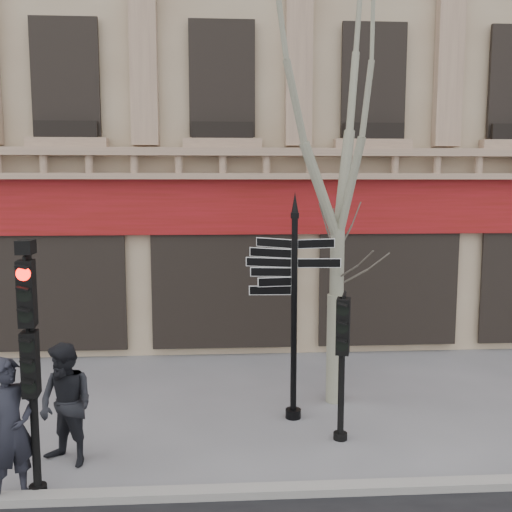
# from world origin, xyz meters

# --- Properties ---
(ground) EXTENTS (80.00, 80.00, 0.00)m
(ground) POSITION_xyz_m (0.00, 0.00, 0.00)
(ground) COLOR #5E5D62
(ground) RESTS_ON ground
(kerb) EXTENTS (80.00, 0.25, 0.12)m
(kerb) POSITION_xyz_m (0.00, -1.40, 0.06)
(kerb) COLOR gray
(kerb) RESTS_ON ground
(building) EXTENTS (28.00, 15.52, 18.00)m
(building) POSITION_xyz_m (0.00, 12.48, 8.99)
(building) COLOR tan
(building) RESTS_ON ground
(fingerpost) EXTENTS (1.99, 1.99, 4.00)m
(fingerpost) POSITION_xyz_m (1.20, 1.10, 2.69)
(fingerpost) COLOR black
(fingerpost) RESTS_ON ground
(traffic_signal_main) EXTENTS (0.40, 0.31, 3.42)m
(traffic_signal_main) POSITION_xyz_m (-2.53, -1.17, 2.16)
(traffic_signal_main) COLOR black
(traffic_signal_main) RESTS_ON ground
(traffic_signal_secondary) EXTENTS (0.46, 0.38, 2.35)m
(traffic_signal_secondary) POSITION_xyz_m (1.86, 0.20, 1.64)
(traffic_signal_secondary) COLOR black
(traffic_signal_secondary) RESTS_ON ground
(plane_tree) EXTENTS (3.02, 3.02, 8.02)m
(plane_tree) POSITION_xyz_m (2.09, 1.83, 5.63)
(plane_tree) COLOR gray
(plane_tree) RESTS_ON ground
(pedestrian_a) EXTENTS (0.83, 0.82, 1.93)m
(pedestrian_a) POSITION_xyz_m (-2.81, -1.30, 0.96)
(pedestrian_a) COLOR black
(pedestrian_a) RESTS_ON ground
(pedestrian_b) EXTENTS (1.11, 1.04, 1.82)m
(pedestrian_b) POSITION_xyz_m (-2.35, -0.35, 0.91)
(pedestrian_b) COLOR black
(pedestrian_b) RESTS_ON ground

